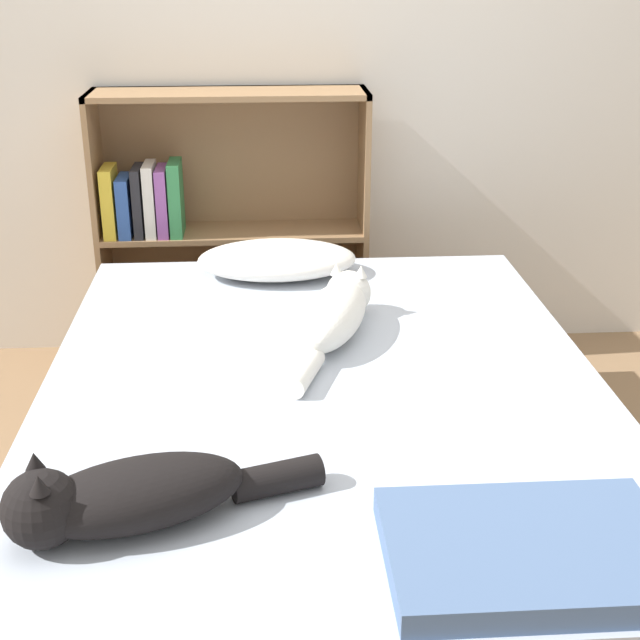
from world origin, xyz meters
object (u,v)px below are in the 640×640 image
pillow (277,260)px  bookshelf (219,223)px  cat_dark (124,496)px  cat_light (335,313)px  bed (324,465)px

pillow → bookshelf: (-0.20, 0.45, -0.01)m
cat_dark → bookshelf: 1.80m
pillow → cat_light: cat_light is taller
pillow → bookshelf: 0.50m
pillow → cat_light: (0.15, -0.49, 0.01)m
bed → cat_light: bearing=79.7°
bed → pillow: pillow is taller
bed → cat_light: size_ratio=3.16×
cat_light → bookshelf: size_ratio=0.59×
cat_light → cat_dark: 0.96m
pillow → bookshelf: bookshelf is taller
pillow → cat_dark: (-0.31, -1.34, 0.01)m
bed → cat_light: cat_light is taller
bed → bookshelf: (-0.30, 1.22, 0.29)m
bed → pillow: 0.83m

